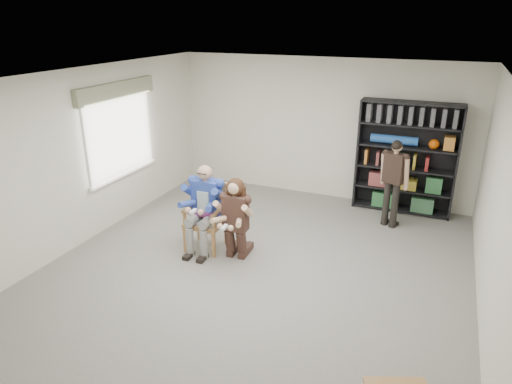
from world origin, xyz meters
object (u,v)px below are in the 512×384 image
at_px(armchair, 205,217).
at_px(seated_man, 205,208).
at_px(standing_man, 393,184).
at_px(kneeling_woman, 235,220).
at_px(bookshelf, 406,158).

xyz_separation_m(armchair, seated_man, (0.00, 0.00, 0.16)).
bearing_deg(standing_man, kneeling_woman, -112.12).
xyz_separation_m(armchair, standing_man, (2.61, 2.01, 0.25)).
bearing_deg(armchair, kneeling_woman, -14.27).
bearing_deg(bookshelf, seated_man, -134.02).
height_order(seated_man, bookshelf, bookshelf).
bearing_deg(armchair, bookshelf, 43.40).
height_order(armchair, kneeling_woman, kneeling_woman).
xyz_separation_m(seated_man, standing_man, (2.61, 2.01, 0.09)).
bearing_deg(bookshelf, armchair, -134.02).
relative_size(seated_man, kneeling_woman, 1.09).
height_order(seated_man, kneeling_woman, seated_man).
distance_m(armchair, standing_man, 3.30).
bearing_deg(seated_man, bookshelf, 43.40).
relative_size(armchair, bookshelf, 0.51).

